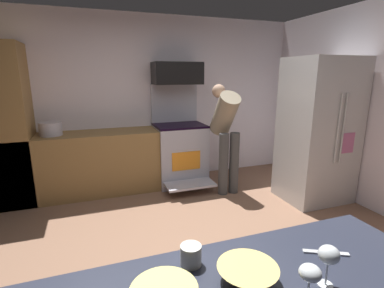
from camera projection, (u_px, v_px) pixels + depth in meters
The scene contains 14 objects.
ground_plane at pixel (196, 259), 2.74m from camera, with size 5.20×4.80×0.02m, color #835E48.
wall_back at pixel (146, 101), 4.57m from camera, with size 5.20×0.12×2.60m, color silver.
lower_cabinet_run at pixel (91, 163), 4.15m from camera, with size 2.40×0.60×0.90m, color olive.
cabinet_column at pixel (5, 127), 3.69m from camera, with size 0.60×0.60×2.10m, color olive.
oven_range at pixel (180, 151), 4.56m from camera, with size 0.76×0.99×1.56m.
microwave at pixel (177, 73), 4.36m from camera, with size 0.74×0.38×0.33m, color black.
refrigerator at pixel (318, 131), 3.86m from camera, with size 0.87×0.73×1.93m.
person_cook at pixel (226, 130), 4.15m from camera, with size 0.31×0.63×1.57m.
mixing_bowl_small at pixel (247, 274), 1.14m from camera, with size 0.25×0.25×0.07m, color #E6C768.
wine_glass_near at pixel (310, 275), 1.00m from camera, with size 0.08×0.08×0.16m.
wine_glass_mid at pixel (329, 256), 1.10m from camera, with size 0.08×0.08×0.17m.
mug_coffee at pixel (191, 255), 1.25m from camera, with size 0.09×0.09×0.09m, color silver.
knife_chef at pixel (326, 253), 1.33m from camera, with size 0.21×0.02×0.01m, color #B7BABF.
stock_pot at pixel (51, 129), 3.87m from camera, with size 0.29×0.29×0.18m, color #B8B3BD.
Camera 1 is at (-0.84, -2.25, 1.71)m, focal length 26.76 mm.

